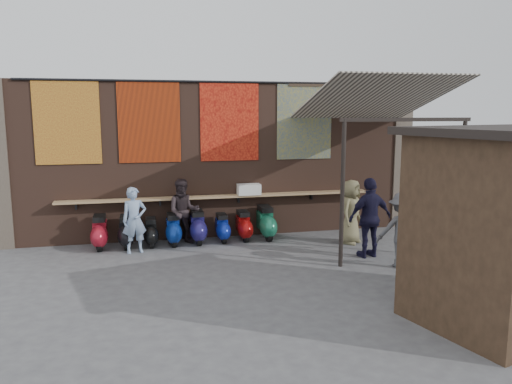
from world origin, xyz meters
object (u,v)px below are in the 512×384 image
(shopper_navy, at_px, (370,218))
(scooter_stool_7, at_px, (266,223))
(scooter_stool_1, at_px, (126,232))
(scooter_stool_0, at_px, (100,232))
(scooter_stool_4, at_px, (198,227))
(diner_left, at_px, (134,220))
(scooter_stool_5, at_px, (222,228))
(shopper_grey, at_px, (402,230))
(diner_right, at_px, (184,212))
(shopper_tan, at_px, (351,212))
(shelf_box, at_px, (249,189))
(market_stall, at_px, (510,230))
(scooter_stool_3, at_px, (173,230))
(scooter_stool_2, at_px, (151,232))
(scooter_stool_6, at_px, (244,226))

(shopper_navy, bearing_deg, scooter_stool_7, -56.06)
(scooter_stool_1, bearing_deg, scooter_stool_0, 175.84)
(scooter_stool_4, xyz_separation_m, diner_left, (-1.51, -0.52, 0.36))
(scooter_stool_5, height_order, shopper_grey, shopper_grey)
(scooter_stool_0, xyz_separation_m, scooter_stool_4, (2.33, -0.01, 0.01))
(diner_right, relative_size, shopper_tan, 1.02)
(scooter_stool_7, xyz_separation_m, shopper_grey, (2.18, -2.93, 0.37))
(shelf_box, bearing_deg, shopper_tan, -26.85)
(market_stall, bearing_deg, shelf_box, 99.71)
(scooter_stool_3, bearing_deg, scooter_stool_7, 0.67)
(scooter_stool_5, relative_size, diner_right, 0.45)
(scooter_stool_5, height_order, shopper_navy, shopper_navy)
(scooter_stool_2, bearing_deg, scooter_stool_6, 1.16)
(scooter_stool_2, height_order, diner_left, diner_left)
(scooter_stool_2, bearing_deg, shopper_navy, -23.51)
(shelf_box, bearing_deg, shopper_navy, -46.74)
(shopper_navy, bearing_deg, shopper_tan, -101.71)
(scooter_stool_7, bearing_deg, shopper_tan, -24.44)
(scooter_stool_2, bearing_deg, shopper_tan, -10.11)
(scooter_stool_7, xyz_separation_m, shopper_tan, (1.95, -0.88, 0.37))
(shelf_box, xyz_separation_m, scooter_stool_5, (-0.75, -0.27, -0.92))
(scooter_stool_0, distance_m, scooter_stool_6, 3.51)
(scooter_stool_0, xyz_separation_m, scooter_stool_1, (0.61, -0.04, -0.01))
(scooter_stool_1, bearing_deg, scooter_stool_2, 1.12)
(scooter_stool_0, bearing_deg, scooter_stool_3, -1.34)
(scooter_stool_4, height_order, diner_left, diner_left)
(scooter_stool_5, distance_m, shopper_navy, 3.71)
(shopper_grey, bearing_deg, scooter_stool_2, -12.89)
(scooter_stool_1, bearing_deg, scooter_stool_4, 1.11)
(scooter_stool_0, distance_m, diner_right, 2.04)
(shopper_grey, bearing_deg, scooter_stool_6, -30.05)
(scooter_stool_1, xyz_separation_m, shopper_navy, (5.34, -2.06, 0.51))
(shopper_tan, bearing_deg, market_stall, -127.42)
(shelf_box, relative_size, shopper_navy, 0.33)
(market_stall, bearing_deg, scooter_stool_2, 117.78)
(scooter_stool_6, bearing_deg, shopper_grey, -46.97)
(shopper_tan, xyz_separation_m, market_stall, (0.43, -4.88, 0.65))
(scooter_stool_3, distance_m, shopper_tan, 4.41)
(shopper_tan, bearing_deg, scooter_stool_5, 121.14)
(diner_left, xyz_separation_m, shopper_navy, (5.14, -1.57, 0.13))
(shopper_tan, height_order, market_stall, market_stall)
(market_stall, bearing_deg, scooter_stool_7, 97.64)
(scooter_stool_0, height_order, market_stall, market_stall)
(scooter_stool_0, relative_size, scooter_stool_6, 1.07)
(scooter_stool_7, bearing_deg, diner_left, -170.95)
(scooter_stool_2, height_order, scooter_stool_4, scooter_stool_4)
(scooter_stool_7, bearing_deg, scooter_stool_1, -179.48)
(shelf_box, distance_m, shopper_tan, 2.65)
(scooter_stool_1, relative_size, shopper_navy, 0.45)
(scooter_stool_1, bearing_deg, shelf_box, 6.00)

